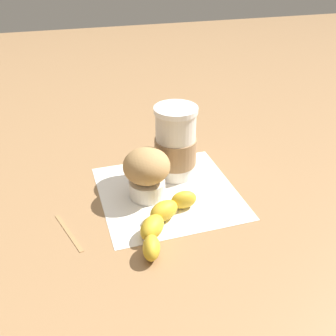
# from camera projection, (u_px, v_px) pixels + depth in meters

# --- Properties ---
(ground_plane) EXTENTS (3.00, 3.00, 0.00)m
(ground_plane) POSITION_uv_depth(u_px,v_px,m) (168.00, 192.00, 0.76)
(ground_plane) COLOR #936D47
(paper_napkin) EXTENTS (0.26, 0.26, 0.00)m
(paper_napkin) POSITION_uv_depth(u_px,v_px,m) (168.00, 192.00, 0.76)
(paper_napkin) COLOR white
(paper_napkin) RESTS_ON ground_plane
(coffee_cup) EXTENTS (0.08, 0.08, 0.15)m
(coffee_cup) POSITION_uv_depth(u_px,v_px,m) (175.00, 145.00, 0.78)
(coffee_cup) COLOR silver
(coffee_cup) RESTS_ON paper_napkin
(muffin) EXTENTS (0.09, 0.09, 0.10)m
(muffin) POSITION_uv_depth(u_px,v_px,m) (147.00, 173.00, 0.72)
(muffin) COLOR white
(muffin) RESTS_ON paper_napkin
(banana) EXTENTS (0.15, 0.13, 0.03)m
(banana) POSITION_uv_depth(u_px,v_px,m) (162.00, 220.00, 0.66)
(banana) COLOR gold
(banana) RESTS_ON paper_napkin
(wooden_stirrer) EXTENTS (0.11, 0.04, 0.00)m
(wooden_stirrer) POSITION_uv_depth(u_px,v_px,m) (69.00, 232.00, 0.66)
(wooden_stirrer) COLOR #9E7547
(wooden_stirrer) RESTS_ON ground_plane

